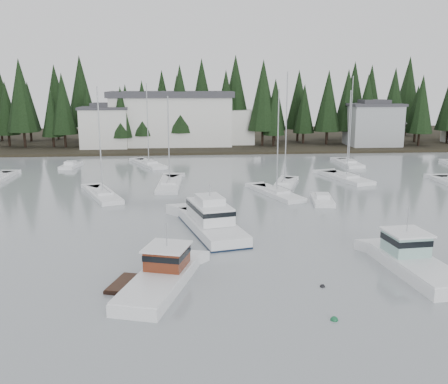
% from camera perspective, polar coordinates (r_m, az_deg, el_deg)
% --- Properties ---
extents(ground, '(260.00, 260.00, 0.00)m').
position_cam_1_polar(ground, '(25.27, 2.22, -18.76)').
color(ground, gray).
rests_on(ground, ground).
extents(far_shore_land, '(240.00, 54.00, 1.00)m').
position_cam_1_polar(far_shore_land, '(119.21, -3.40, 6.05)').
color(far_shore_land, black).
rests_on(far_shore_land, ground).
extents(conifer_treeline, '(200.00, 22.00, 20.00)m').
position_cam_1_polar(conifer_treeline, '(108.29, -3.26, 5.42)').
color(conifer_treeline, black).
rests_on(conifer_treeline, ground).
extents(house_west, '(9.54, 7.42, 8.75)m').
position_cam_1_polar(house_west, '(101.97, -13.43, 7.30)').
color(house_west, silver).
rests_on(house_west, ground).
extents(house_east_a, '(10.60, 8.48, 9.25)m').
position_cam_1_polar(house_east_a, '(107.04, 16.65, 7.48)').
color(house_east_a, '#999EA0').
rests_on(house_east_a, ground).
extents(harbor_inn, '(29.50, 11.50, 10.90)m').
position_cam_1_polar(harbor_inn, '(104.06, -4.89, 8.31)').
color(harbor_inn, silver).
rests_on(harbor_inn, ground).
extents(lobster_boat_brown, '(6.22, 9.56, 4.48)m').
position_cam_1_polar(lobster_boat_brown, '(33.42, -7.39, -9.79)').
color(lobster_boat_brown, white).
rests_on(lobster_boat_brown, ground).
extents(cabin_cruiser_center, '(6.07, 11.87, 4.88)m').
position_cam_1_polar(cabin_cruiser_center, '(44.91, -1.48, -3.57)').
color(cabin_cruiser_center, white).
rests_on(cabin_cruiser_center, ground).
extents(lobster_boat_teal, '(3.93, 9.21, 4.99)m').
position_cam_1_polar(lobster_boat_teal, '(37.92, 20.95, -7.68)').
color(lobster_boat_teal, white).
rests_on(lobster_boat_teal, ground).
extents(sailboat_0, '(2.74, 8.17, 14.69)m').
position_cam_1_polar(sailboat_0, '(84.06, 14.05, 3.12)').
color(sailboat_0, white).
rests_on(sailboat_0, ground).
extents(sailboat_2, '(6.01, 10.18, 13.23)m').
position_cam_1_polar(sailboat_2, '(60.24, -13.68, -0.44)').
color(sailboat_2, white).
rests_on(sailboat_2, ground).
extents(sailboat_4, '(3.38, 11.05, 12.02)m').
position_cam_1_polar(sailboat_4, '(65.02, -6.22, 0.75)').
color(sailboat_4, white).
rests_on(sailboat_4, ground).
extents(sailboat_6, '(4.98, 8.59, 14.98)m').
position_cam_1_polar(sailboat_6, '(64.64, 6.94, 0.72)').
color(sailboat_6, white).
rests_on(sailboat_6, ground).
extents(sailboat_8, '(6.30, 10.01, 13.61)m').
position_cam_1_polar(sailboat_8, '(81.64, -8.58, 3.08)').
color(sailboat_8, white).
rests_on(sailboat_8, ground).
extents(sailboat_11, '(5.28, 9.93, 12.66)m').
position_cam_1_polar(sailboat_11, '(70.87, 13.80, 1.44)').
color(sailboat_11, white).
rests_on(sailboat_11, ground).
extents(sailboat_13, '(5.40, 9.79, 12.93)m').
position_cam_1_polar(sailboat_13, '(59.58, 6.03, -0.29)').
color(sailboat_13, white).
rests_on(sailboat_13, ground).
extents(runabout_1, '(2.98, 5.65, 1.42)m').
position_cam_1_polar(runabout_1, '(56.73, 11.18, -1.04)').
color(runabout_1, white).
rests_on(runabout_1, ground).
extents(runabout_3, '(2.84, 5.30, 1.42)m').
position_cam_1_polar(runabout_3, '(82.28, -17.14, 2.77)').
color(runabout_3, white).
rests_on(runabout_3, ground).
extents(mooring_buoy_green, '(0.45, 0.45, 0.45)m').
position_cam_1_polar(mooring_buoy_green, '(29.61, 12.48, -14.11)').
color(mooring_buoy_green, '#145933').
rests_on(mooring_buoy_green, ground).
extents(mooring_buoy_dark, '(0.36, 0.36, 0.36)m').
position_cam_1_polar(mooring_buoy_dark, '(33.83, 11.18, -10.58)').
color(mooring_buoy_dark, black).
rests_on(mooring_buoy_dark, ground).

